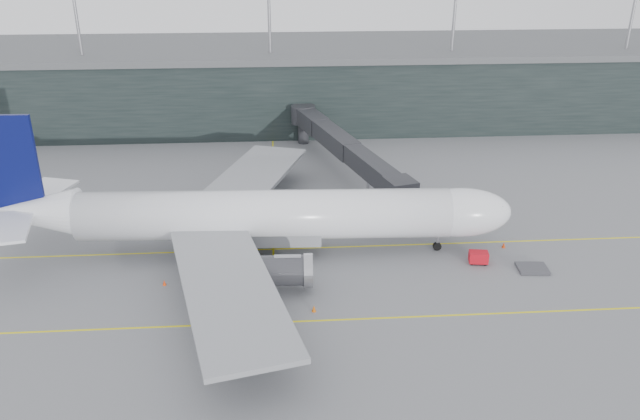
{
  "coord_description": "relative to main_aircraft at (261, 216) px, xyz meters",
  "views": [
    {
      "loc": [
        5.9,
        -72.69,
        35.33
      ],
      "look_at": [
        10.77,
        -4.0,
        5.11
      ],
      "focal_mm": 35.0,
      "sensor_mm": 36.0,
      "label": 1
    }
  ],
  "objects": [
    {
      "name": "ground",
      "position": [
        -3.69,
        4.76,
        -4.89
      ],
      "size": [
        320.0,
        320.0,
        0.0
      ],
      "primitive_type": "plane",
      "color": "slate",
      "rests_on": "ground"
    },
    {
      "name": "cone_tail",
      "position": [
        -10.74,
        -7.07,
        -4.57
      ],
      "size": [
        0.4,
        0.4,
        0.64
      ],
      "primitive_type": "cone",
      "color": "#F5430D",
      "rests_on": "ground"
    },
    {
      "name": "jet_bridge",
      "position": [
        12.78,
        29.49,
        0.44
      ],
      "size": [
        15.79,
        45.85,
        7.12
      ],
      "rotation": [
        0.0,
        0.0,
        0.27
      ],
      "color": "#27282B",
      "rests_on": "ground"
    },
    {
      "name": "terminal",
      "position": [
        -3.7,
        62.76,
        2.73
      ],
      "size": [
        240.0,
        36.0,
        29.0
      ],
      "color": "black",
      "rests_on": "ground"
    },
    {
      "name": "uld_a",
      "position": [
        -9.22,
        14.52,
        -4.02
      ],
      "size": [
        1.88,
        1.53,
        1.66
      ],
      "rotation": [
        0.0,
        0.0,
        0.04
      ],
      "color": "#393A3F",
      "rests_on": "ground"
    },
    {
      "name": "uld_b",
      "position": [
        -7.79,
        16.27,
        -4.0
      ],
      "size": [
        2.3,
        2.1,
        1.69
      ],
      "rotation": [
        0.0,
        0.0,
        0.41
      ],
      "color": "#393A3F",
      "rests_on": "ground"
    },
    {
      "name": "taxiline_lead_main",
      "position": [
        1.31,
        24.76,
        -4.88
      ],
      "size": [
        0.25,
        60.0,
        0.02
      ],
      "primitive_type": "cube",
      "color": "yellow",
      "rests_on": "ground"
    },
    {
      "name": "gse_cart",
      "position": [
        25.4,
        -4.59,
        -4.06
      ],
      "size": [
        2.38,
        1.71,
        1.49
      ],
      "rotation": [
        0.0,
        0.0,
        -0.15
      ],
      "color": "red",
      "rests_on": "ground"
    },
    {
      "name": "baggage_dolly",
      "position": [
        31.2,
        -6.6,
        -4.69
      ],
      "size": [
        3.63,
        3.01,
        0.34
      ],
      "primitive_type": "cube",
      "rotation": [
        0.0,
        0.0,
        -0.09
      ],
      "color": "#3D3D43",
      "rests_on": "ground"
    },
    {
      "name": "uld_c",
      "position": [
        -4.25,
        15.2,
        -3.98
      ],
      "size": [
        1.91,
        1.53,
        1.73
      ],
      "rotation": [
        0.0,
        0.0,
        -0.0
      ],
      "color": "#393A3F",
      "rests_on": "ground"
    },
    {
      "name": "taxiline_a",
      "position": [
        -3.69,
        0.76,
        -4.88
      ],
      "size": [
        160.0,
        0.25,
        0.02
      ],
      "primitive_type": "cube",
      "color": "yellow",
      "rests_on": "ground"
    },
    {
      "name": "cone_wing_stbd",
      "position": [
        5.44,
        -13.53,
        -4.54
      ],
      "size": [
        0.45,
        0.45,
        0.71
      ],
      "primitive_type": "cone",
      "color": "#D45D0B",
      "rests_on": "ground"
    },
    {
      "name": "main_aircraft",
      "position": [
        0.0,
        0.0,
        0.0
      ],
      "size": [
        62.13,
        58.41,
        17.44
      ],
      "rotation": [
        0.0,
        0.0,
        -0.04
      ],
      "color": "white",
      "rests_on": "ground"
    },
    {
      "name": "cone_nose",
      "position": [
        29.81,
        -0.83,
        -4.53
      ],
      "size": [
        0.46,
        0.46,
        0.73
      ],
      "primitive_type": "cone",
      "color": "red",
      "rests_on": "ground"
    },
    {
      "name": "taxiline_b",
      "position": [
        -3.69,
        -15.24,
        -4.88
      ],
      "size": [
        160.0,
        0.25,
        0.02
      ],
      "primitive_type": "cube",
      "color": "yellow",
      "rests_on": "ground"
    },
    {
      "name": "cone_wing_port",
      "position": [
        6.95,
        16.31,
        -4.58
      ],
      "size": [
        0.4,
        0.4,
        0.63
      ],
      "primitive_type": "cone",
      "color": "#DB5E0C",
      "rests_on": "ground"
    }
  ]
}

